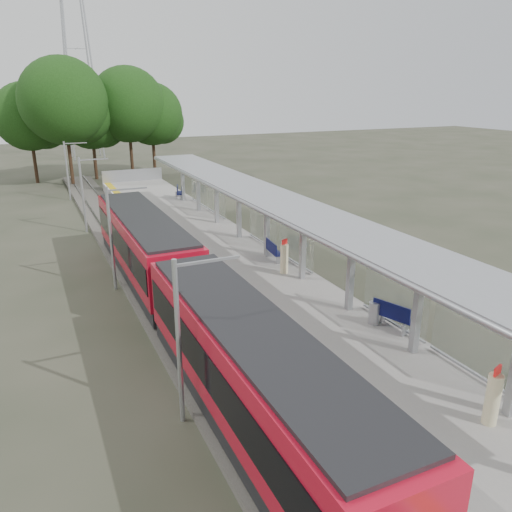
{
  "coord_description": "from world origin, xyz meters",
  "views": [
    {
      "loc": [
        -9.77,
        -6.04,
        9.99
      ],
      "look_at": [
        -0.23,
        14.62,
        2.3
      ],
      "focal_mm": 35.0,
      "sensor_mm": 36.0,
      "label": 1
    }
  ],
  "objects": [
    {
      "name": "bench_near",
      "position": [
        2.51,
        7.77,
        1.58
      ],
      "size": [
        1.02,
        1.68,
        1.1
      ],
      "rotation": [
        0.0,
        0.0,
        0.35
      ],
      "color": "#0E1147",
      "rests_on": "platform"
    },
    {
      "name": "info_pillar_near",
      "position": [
        1.18,
        1.95,
        1.79
      ],
      "size": [
        0.41,
        0.41,
        1.82
      ],
      "rotation": [
        0.0,
        0.0,
        0.3
      ],
      "color": "beige",
      "rests_on": "platform"
    },
    {
      "name": "pylon",
      "position": [
        -1.0,
        73.0,
        19.0
      ],
      "size": [
        8.0,
        4.0,
        38.0
      ],
      "primitive_type": null,
      "color": "#9EA0A5",
      "rests_on": "ground"
    },
    {
      "name": "canopy",
      "position": [
        1.61,
        16.19,
        4.2
      ],
      "size": [
        3.27,
        38.0,
        3.66
      ],
      "color": "#9EA0A5",
      "rests_on": "platform"
    },
    {
      "name": "train",
      "position": [
        -4.5,
        12.65,
        2.05
      ],
      "size": [
        2.74,
        27.6,
        3.62
      ],
      "color": "black",
      "rests_on": "ground"
    },
    {
      "name": "platform",
      "position": [
        0.0,
        20.0,
        0.5
      ],
      "size": [
        6.0,
        50.0,
        1.0
      ],
      "primitive_type": "cube",
      "color": "gray",
      "rests_on": "ground"
    },
    {
      "name": "trackbed",
      "position": [
        -4.5,
        20.0,
        0.12
      ],
      "size": [
        3.0,
        70.0,
        0.24
      ],
      "primitive_type": "cube",
      "color": "#59544C",
      "rests_on": "ground"
    },
    {
      "name": "bench_mid",
      "position": [
        1.95,
        17.09,
        1.57
      ],
      "size": [
        0.66,
        1.62,
        1.08
      ],
      "rotation": [
        0.0,
        0.0,
        -0.12
      ],
      "color": "#0E1147",
      "rests_on": "platform"
    },
    {
      "name": "catenary_masts",
      "position": [
        -6.22,
        19.0,
        2.91
      ],
      "size": [
        2.08,
        48.16,
        5.4
      ],
      "color": "#9EA0A5",
      "rests_on": "ground"
    },
    {
      "name": "info_pillar_far",
      "position": [
        1.56,
        15.07,
        1.78
      ],
      "size": [
        0.4,
        0.4,
        1.8
      ],
      "rotation": [
        0.0,
        0.0,
        0.37
      ],
      "color": "beige",
      "rests_on": "platform"
    },
    {
      "name": "end_fence",
      "position": [
        0.0,
        44.95,
        1.6
      ],
      "size": [
        6.0,
        0.1,
        1.2
      ],
      "primitive_type": "cube",
      "color": "#9EA0A5",
      "rests_on": "platform"
    },
    {
      "name": "litter_bin",
      "position": [
        2.12,
        8.43,
        1.46
      ],
      "size": [
        0.53,
        0.53,
        0.93
      ],
      "primitive_type": "cylinder",
      "rotation": [
        0.0,
        0.0,
        0.19
      ],
      "color": "#9EA0A5",
      "rests_on": "platform"
    },
    {
      "name": "bench_far",
      "position": [
        1.86,
        34.85,
        1.57
      ],
      "size": [
        0.96,
        1.67,
        1.09
      ],
      "rotation": [
        0.0,
        0.0,
        -0.31
      ],
      "color": "#0E1147",
      "rests_on": "platform"
    },
    {
      "name": "tactile_strip",
      "position": [
        -2.55,
        20.0,
        1.01
      ],
      "size": [
        0.6,
        50.0,
        0.02
      ],
      "primitive_type": "cube",
      "color": "gold",
      "rests_on": "platform"
    },
    {
      "name": "tree_cluster",
      "position": [
        -2.21,
        52.59,
        7.82
      ],
      "size": [
        20.38,
        11.63,
        13.16
      ],
      "color": "#382316",
      "rests_on": "ground"
    }
  ]
}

